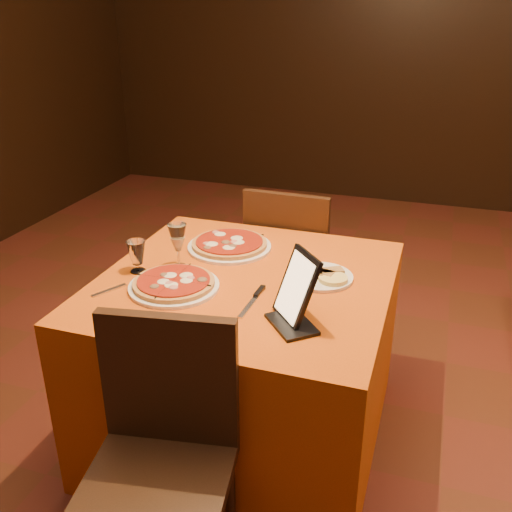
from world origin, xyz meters
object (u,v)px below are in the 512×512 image
(chair_main_far, at_px, (295,266))
(water_glass, at_px, (137,257))
(pizza_near, at_px, (174,284))
(tablet, at_px, (297,287))
(wine_glass, at_px, (178,246))
(chair_main_near, at_px, (155,486))
(main_table, at_px, (246,359))
(pizza_far, at_px, (229,245))

(chair_main_far, distance_m, water_glass, 1.02)
(pizza_near, distance_m, tablet, 0.50)
(pizza_near, bearing_deg, wine_glass, 109.24)
(tablet, bearing_deg, chair_main_near, -66.20)
(main_table, distance_m, chair_main_far, 0.78)
(chair_main_near, xyz_separation_m, tablet, (0.26, 0.56, 0.41))
(tablet, bearing_deg, wine_glass, -154.87)
(main_table, xyz_separation_m, pizza_far, (-0.16, 0.25, 0.39))
(water_glass, distance_m, tablet, 0.70)
(main_table, xyz_separation_m, water_glass, (-0.42, -0.08, 0.44))
(chair_main_near, height_order, tablet, tablet)
(chair_main_far, distance_m, pizza_near, 1.02)
(pizza_far, distance_m, water_glass, 0.42)
(wine_glass, bearing_deg, tablet, -23.94)
(pizza_far, bearing_deg, water_glass, -128.08)
(main_table, height_order, chair_main_near, chair_main_near)
(pizza_near, height_order, wine_glass, wine_glass)
(chair_main_near, distance_m, wine_glass, 0.93)
(chair_main_far, bearing_deg, water_glass, 65.22)
(main_table, distance_m, water_glass, 0.61)
(pizza_far, bearing_deg, chair_main_near, -81.17)
(pizza_near, bearing_deg, chair_main_far, 76.54)
(main_table, height_order, pizza_near, pizza_near)
(chair_main_near, relative_size, tablet, 3.73)
(main_table, relative_size, wine_glass, 5.79)
(main_table, xyz_separation_m, pizza_near, (-0.23, -0.16, 0.39))
(wine_glass, bearing_deg, pizza_near, -70.76)
(water_glass, xyz_separation_m, tablet, (0.68, -0.16, 0.06))
(chair_main_far, bearing_deg, tablet, 105.93)
(pizza_near, bearing_deg, water_glass, 157.03)
(tablet, bearing_deg, chair_main_far, 153.56)
(tablet, bearing_deg, pizza_near, -139.44)
(chair_main_near, xyz_separation_m, chair_main_far, (0.00, 1.57, 0.00))
(wine_glass, bearing_deg, chair_main_near, -70.37)
(wine_glass, bearing_deg, water_glass, -147.95)
(chair_main_far, distance_m, wine_glass, 0.91)
(pizza_near, xyz_separation_m, water_glass, (-0.20, 0.08, 0.05))
(main_table, bearing_deg, chair_main_far, 90.00)
(chair_main_far, height_order, pizza_near, chair_main_far)
(chair_main_far, relative_size, pizza_near, 2.69)
(main_table, distance_m, pizza_far, 0.49)
(chair_main_near, xyz_separation_m, wine_glass, (-0.28, 0.80, 0.39))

